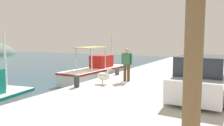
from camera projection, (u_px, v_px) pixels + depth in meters
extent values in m
cube|color=#BCB7AD|center=(189.00, 96.00, 9.99)|extent=(36.00, 10.00, 0.80)
cylinder|color=silver|center=(5.00, 61.00, 9.53)|extent=(0.10, 0.10, 2.55)
cube|color=white|center=(96.00, 74.00, 15.96)|extent=(6.30, 2.11, 0.91)
cube|color=red|center=(96.00, 69.00, 15.92)|extent=(6.34, 2.15, 0.12)
cube|color=red|center=(102.00, 61.00, 16.53)|extent=(1.79, 1.18, 0.90)
cylinder|color=silver|center=(92.00, 60.00, 14.31)|extent=(0.08, 0.08, 1.50)
cylinder|color=silver|center=(76.00, 59.00, 14.96)|extent=(0.08, 0.08, 1.50)
cylinder|color=silver|center=(105.00, 58.00, 15.75)|extent=(0.08, 0.08, 1.50)
cylinder|color=silver|center=(91.00, 58.00, 16.40)|extent=(0.08, 0.08, 1.50)
cube|color=#D8CC72|center=(91.00, 48.00, 15.27)|extent=(2.58, 1.46, 0.08)
cylinder|color=silver|center=(112.00, 50.00, 17.78)|extent=(0.10, 0.10, 2.60)
cylinder|color=tan|center=(102.00, 82.00, 10.68)|extent=(0.04, 0.04, 0.22)
cylinder|color=tan|center=(103.00, 81.00, 10.80)|extent=(0.04, 0.04, 0.22)
ellipsoid|color=white|center=(104.00, 77.00, 10.70)|extent=(0.42, 0.69, 0.40)
ellipsoid|color=silver|center=(103.00, 75.00, 10.71)|extent=(0.46, 0.60, 0.28)
cylinder|color=white|center=(107.00, 72.00, 10.62)|extent=(0.12, 0.20, 0.27)
sphere|color=white|center=(109.00, 69.00, 10.58)|extent=(0.18, 0.18, 0.16)
cone|color=#F2B272|center=(113.00, 70.00, 10.52)|extent=(0.12, 0.31, 0.07)
cylinder|color=#4C3823|center=(128.00, 73.00, 11.39)|extent=(0.16, 0.16, 0.88)
cylinder|color=#4C3823|center=(125.00, 73.00, 11.46)|extent=(0.16, 0.16, 0.88)
cube|color=#33663F|center=(127.00, 59.00, 11.35)|extent=(0.28, 0.42, 0.61)
cylinder|color=#33663F|center=(131.00, 59.00, 11.26)|extent=(0.10, 0.10, 0.58)
cylinder|color=#33663F|center=(122.00, 59.00, 11.44)|extent=(0.10, 0.10, 0.58)
sphere|color=tan|center=(127.00, 50.00, 11.30)|extent=(0.22, 0.22, 0.22)
cylinder|color=black|center=(186.00, 81.00, 9.75)|extent=(0.61, 0.21, 0.60)
cylinder|color=black|center=(224.00, 100.00, 6.71)|extent=(0.61, 0.21, 0.60)
cylinder|color=black|center=(170.00, 93.00, 7.58)|extent=(0.61, 0.21, 0.60)
cube|color=silver|center=(202.00, 83.00, 8.21)|extent=(4.18, 1.90, 0.76)
cube|color=#262D38|center=(202.00, 65.00, 8.01)|extent=(2.27, 1.67, 0.68)
cylinder|color=#333338|center=(77.00, 81.00, 9.91)|extent=(0.25, 0.25, 0.53)
cylinder|color=#333338|center=(117.00, 71.00, 13.52)|extent=(0.26, 0.26, 0.44)
cylinder|color=brown|center=(193.00, 56.00, 3.76)|extent=(0.32, 0.32, 3.72)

